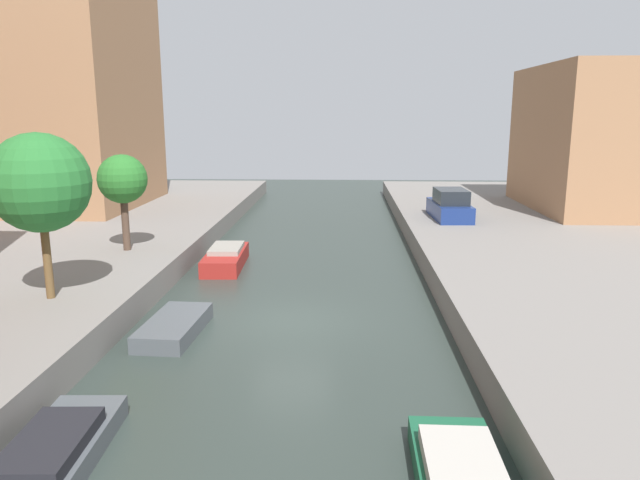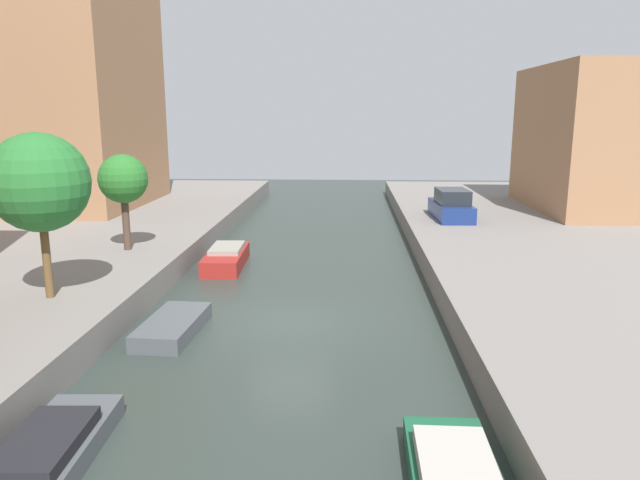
% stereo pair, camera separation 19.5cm
% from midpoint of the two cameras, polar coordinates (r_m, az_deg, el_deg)
% --- Properties ---
extents(ground_plane, '(84.00, 84.00, 0.00)m').
position_cam_midpoint_polar(ground_plane, '(19.33, -3.03, -7.90)').
color(ground_plane, '#2D3833').
extents(apartment_tower_far, '(10.00, 11.27, 18.21)m').
position_cam_midpoint_polar(apartment_tower_far, '(40.21, -24.92, 16.04)').
color(apartment_tower_far, '#9E704C').
rests_on(apartment_tower_far, quay_left).
extents(low_block_right, '(10.00, 11.06, 8.39)m').
position_cam_midpoint_polar(low_block_right, '(39.33, 27.07, 8.76)').
color(low_block_right, '#9E704C').
rests_on(low_block_right, quay_right).
extents(street_tree_2, '(3.00, 3.00, 5.10)m').
position_cam_midpoint_polar(street_tree_2, '(19.60, -25.81, 4.99)').
color(street_tree_2, brown).
rests_on(street_tree_2, quay_left).
extents(street_tree_3, '(2.02, 2.02, 4.01)m').
position_cam_midpoint_polar(street_tree_3, '(25.64, -18.82, 5.53)').
color(street_tree_3, '#4D3A2D').
rests_on(street_tree_3, quay_left).
extents(parked_car, '(1.95, 4.35, 1.65)m').
position_cam_midpoint_polar(parked_car, '(32.85, 12.31, 3.23)').
color(parked_car, navy).
rests_on(parked_car, quay_right).
extents(moored_boat_left_2, '(1.69, 4.30, 0.73)m').
position_cam_midpoint_polar(moored_boat_left_2, '(12.88, -24.93, -18.43)').
color(moored_boat_left_2, '#4C5156').
rests_on(moored_boat_left_2, ground_plane).
extents(moored_boat_left_3, '(1.68, 3.42, 0.50)m').
position_cam_midpoint_polar(moored_boat_left_3, '(18.70, -14.26, -8.15)').
color(moored_boat_left_3, '#4C5156').
rests_on(moored_boat_left_3, ground_plane).
extents(moored_boat_left_4, '(1.71, 4.19, 0.88)m').
position_cam_midpoint_polar(moored_boat_left_4, '(26.27, -9.34, -1.73)').
color(moored_boat_left_4, maroon).
rests_on(moored_boat_left_4, ground_plane).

